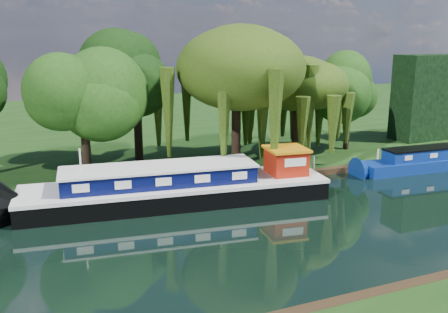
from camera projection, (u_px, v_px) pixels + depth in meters
name	position (u px, v px, depth m)	size (l,w,h in m)	color
ground	(348.00, 217.00, 28.85)	(120.00, 120.00, 0.00)	black
far_bank	(173.00, 121.00, 59.21)	(120.00, 52.00, 0.45)	black
dutch_barge	(179.00, 187.00, 31.16)	(19.35, 6.52, 4.00)	black
narrowboat	(437.00, 160.00, 39.19)	(13.40, 3.09, 1.94)	navy
red_dinghy	(142.00, 204.00, 31.05)	(2.04, 2.85, 0.59)	#971A0B
willow_left	(236.00, 69.00, 36.76)	(8.44, 8.44, 10.11)	black
willow_right	(298.00, 93.00, 38.70)	(6.07, 6.07, 7.40)	black
tree_far_left	(83.00, 95.00, 32.63)	(5.40, 5.40, 8.70)	black
tree_far_mid	(136.00, 79.00, 38.26)	(5.74, 5.74, 9.39)	black
tree_far_right	(349.00, 92.00, 42.86)	(4.47, 4.47, 7.31)	black
conifer_hedge	(426.00, 97.00, 47.51)	(6.00, 3.00, 8.00)	black
lamppost	(271.00, 141.00, 37.86)	(0.36, 0.36, 2.56)	silver
mooring_posts	(272.00, 167.00, 35.95)	(19.16, 0.16, 1.00)	silver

